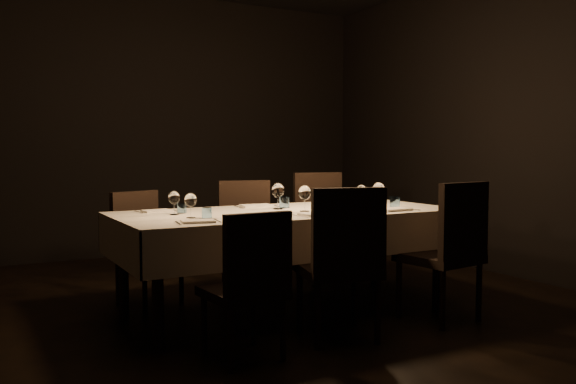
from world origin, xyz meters
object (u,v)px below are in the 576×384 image
dining_table (288,221)px  chair_near_left (250,279)px  chair_far_left (143,242)px  chair_near_right (449,246)px  chair_far_right (323,221)px  chair_far_center (247,230)px  chair_near_center (342,257)px

dining_table → chair_near_left: (-0.72, -0.85, -0.20)m
dining_table → chair_far_left: size_ratio=2.84×
chair_near_right → chair_far_right: size_ratio=0.99×
chair_far_center → chair_far_right: (0.81, 0.07, 0.02)m
dining_table → chair_near_left: size_ratio=2.90×
chair_near_left → chair_near_center: chair_near_center is taller
dining_table → chair_far_center: chair_far_center is taller
chair_near_center → chair_far_left: (-0.84, 1.55, -0.05)m
chair_near_right → dining_table: bearing=-49.9°
chair_near_left → chair_far_left: (-0.17, 1.61, 0.01)m
chair_far_left → chair_far_center: 0.92m
chair_near_center → chair_far_center: bearing=-79.2°
chair_far_right → chair_far_center: bearing=-166.2°
dining_table → chair_near_center: chair_near_center is taller
chair_near_center → chair_far_center: 1.59m
dining_table → chair_near_center: 0.81m
chair_near_center → chair_far_center: size_ratio=1.04×
dining_table → chair_far_center: bearing=87.6°
chair_far_center → chair_near_center: bearing=-79.8°
chair_near_center → dining_table: bearing=-79.7°
chair_near_center → chair_far_right: 1.87m
chair_near_right → chair_near_left: bearing=-4.9°
chair_far_left → dining_table: bearing=-61.0°
dining_table → chair_far_right: 1.21m
chair_near_center → chair_near_right: (0.90, 0.01, 0.00)m
chair_near_right → chair_far_right: 1.64m
chair_far_center → chair_far_right: size_ratio=0.95×
dining_table → chair_near_center: size_ratio=2.56×
chair_near_center → chair_near_left: bearing=19.0°
chair_far_right → dining_table: bearing=-125.3°
chair_near_left → chair_far_right: size_ratio=0.87×
chair_far_center → chair_near_left: bearing=-101.4°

